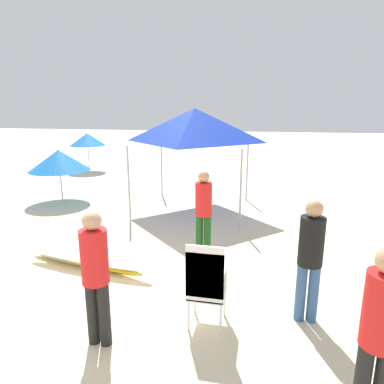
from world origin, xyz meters
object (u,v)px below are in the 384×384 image
object	(u,v)px
lifeguard_near_left	(380,329)
lifeguard_far_right	(204,208)
surfboard_pile	(87,261)
beach_umbrella_left	(87,139)
beach_umbrella_mid	(59,160)
stacked_plastic_chairs	(206,279)
lifeguard_near_center	(95,270)
lifeguard_near_right	(310,254)
traffic_cone_far	(318,217)
popup_canopy	(195,125)

from	to	relation	value
lifeguard_near_left	lifeguard_far_right	bearing A→B (deg)	122.06
surfboard_pile	lifeguard_far_right	distance (m)	2.37
surfboard_pile	beach_umbrella_left	bearing A→B (deg)	118.13
beach_umbrella_mid	stacked_plastic_chairs	bearing A→B (deg)	-44.11
lifeguard_near_center	lifeguard_far_right	size ratio (longest dim) A/B	1.01
lifeguard_near_center	lifeguard_near_left	bearing A→B (deg)	-10.56
lifeguard_far_right	beach_umbrella_left	xyz separation A→B (m)	(-6.86, 8.14, 0.49)
lifeguard_near_right	traffic_cone_far	bearing A→B (deg)	80.09
stacked_plastic_chairs	lifeguard_near_right	size ratio (longest dim) A/B	0.70
beach_umbrella_left	beach_umbrella_mid	distance (m)	5.42
lifeguard_near_right	beach_umbrella_left	bearing A→B (deg)	130.79
stacked_plastic_chairs	surfboard_pile	size ratio (longest dim) A/B	0.44
lifeguard_near_center	beach_umbrella_mid	xyz separation A→B (m)	(-4.25, 5.89, 0.31)
popup_canopy	beach_umbrella_mid	xyz separation A→B (m)	(-4.23, 0.04, -1.10)
beach_umbrella_mid	traffic_cone_far	xyz separation A→B (m)	(7.47, -0.87, -1.04)
stacked_plastic_chairs	lifeguard_near_center	size ratio (longest dim) A/B	0.70
beach_umbrella_left	lifeguard_near_right	bearing A→B (deg)	-49.21
lifeguard_near_center	beach_umbrella_left	distance (m)	12.57
lifeguard_far_right	popup_canopy	size ratio (longest dim) A/B	0.59
beach_umbrella_left	lifeguard_far_right	bearing A→B (deg)	-49.87
stacked_plastic_chairs	beach_umbrella_mid	bearing A→B (deg)	135.89
lifeguard_near_center	lifeguard_far_right	world-z (taller)	lifeguard_near_center
lifeguard_near_left	beach_umbrella_mid	world-z (taller)	lifeguard_near_left
lifeguard_near_center	beach_umbrella_left	bearing A→B (deg)	118.97
traffic_cone_far	lifeguard_near_left	bearing A→B (deg)	-93.28
surfboard_pile	lifeguard_near_left	size ratio (longest dim) A/B	1.54
lifeguard_far_right	popup_canopy	bearing A→B (deg)	104.91
stacked_plastic_chairs	lifeguard_near_center	bearing A→B (deg)	-154.26
lifeguard_near_right	lifeguard_far_right	xyz separation A→B (m)	(-1.75, 1.84, -0.01)
popup_canopy	beach_umbrella_left	size ratio (longest dim) A/B	1.63
lifeguard_near_left	popup_canopy	bearing A→B (deg)	114.59
beach_umbrella_left	surfboard_pile	bearing A→B (deg)	-61.87
popup_canopy	beach_umbrella_left	world-z (taller)	popup_canopy
lifeguard_near_left	lifeguard_near_center	distance (m)	2.95
stacked_plastic_chairs	surfboard_pile	xyz separation A→B (m)	(-2.42, 1.26, -0.57)
surfboard_pile	traffic_cone_far	size ratio (longest dim) A/B	5.42
stacked_plastic_chairs	popup_canopy	world-z (taller)	popup_canopy
lifeguard_near_right	surfboard_pile	bearing A→B (deg)	167.36
stacked_plastic_chairs	beach_umbrella_mid	size ratio (longest dim) A/B	0.66
lifeguard_near_left	lifeguard_far_right	world-z (taller)	lifeguard_near_left
popup_canopy	lifeguard_near_center	bearing A→B (deg)	-89.78
lifeguard_near_left	beach_umbrella_left	bearing A→B (deg)	127.93
surfboard_pile	lifeguard_near_right	bearing A→B (deg)	-12.64
surfboard_pile	traffic_cone_far	world-z (taller)	traffic_cone_far
surfboard_pile	lifeguard_far_right	bearing A→B (deg)	26.92
stacked_plastic_chairs	lifeguard_far_right	bearing A→B (deg)	101.11
lifeguard_near_center	lifeguard_near_right	size ratio (longest dim) A/B	1.00
lifeguard_near_left	lifeguard_far_right	xyz separation A→B (m)	(-2.13, 3.40, -0.04)
lifeguard_far_right	lifeguard_near_right	bearing A→B (deg)	-46.43
surfboard_pile	lifeguard_near_right	size ratio (longest dim) A/B	1.58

